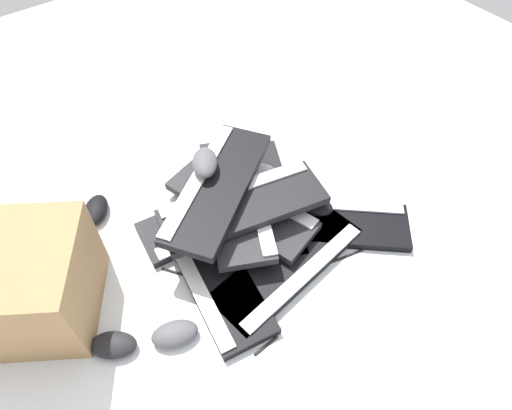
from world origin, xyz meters
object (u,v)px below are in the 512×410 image
at_px(mouse_3, 257,173).
at_px(cardboard_box, 31,283).
at_px(keyboard_3, 219,214).
at_px(mouse_4, 313,205).
at_px(mouse_5, 96,210).
at_px(keyboard_6, 236,198).
at_px(keyboard_7, 243,206).
at_px(keyboard_5, 241,204).
at_px(keyboard_8, 217,186).
at_px(mouse_0, 113,345).
at_px(mouse_1, 175,334).
at_px(keyboard_2, 264,198).
at_px(keyboard_4, 213,273).
at_px(mouse_2, 205,163).
at_px(keyboard_1, 329,222).
at_px(keyboard_0, 288,265).

relative_size(mouse_3, cardboard_box, 0.40).
bearing_deg(cardboard_box, keyboard_3, 87.80).
relative_size(mouse_4, mouse_5, 1.00).
relative_size(keyboard_6, keyboard_7, 1.00).
relative_size(keyboard_5, keyboard_8, 1.04).
bearing_deg(mouse_4, keyboard_6, -161.00).
height_order(mouse_0, mouse_3, mouse_3).
distance_m(mouse_1, cardboard_box, 0.35).
xyz_separation_m(keyboard_2, keyboard_5, (0.00, -0.08, 0.03)).
height_order(keyboard_3, keyboard_7, keyboard_7).
xyz_separation_m(keyboard_8, mouse_4, (0.16, 0.21, -0.08)).
bearing_deg(mouse_3, keyboard_4, 62.83).
height_order(keyboard_3, mouse_2, mouse_2).
relative_size(keyboard_4, keyboard_8, 1.02).
xyz_separation_m(keyboard_8, mouse_1, (0.24, -0.29, -0.11)).
distance_m(keyboard_6, mouse_1, 0.40).
bearing_deg(keyboard_7, keyboard_1, 56.61).
bearing_deg(keyboard_2, keyboard_3, -101.00).
bearing_deg(keyboard_8, keyboard_0, 11.19).
bearing_deg(mouse_3, cardboard_box, 30.60).
relative_size(keyboard_8, cardboard_box, 1.63).
height_order(keyboard_2, mouse_1, mouse_1).
relative_size(keyboard_7, cardboard_box, 1.68).
bearing_deg(keyboard_6, mouse_4, 51.78).
height_order(keyboard_3, mouse_1, mouse_1).
bearing_deg(keyboard_7, mouse_5, -133.55).
height_order(keyboard_8, mouse_2, mouse_2).
relative_size(keyboard_5, cardboard_box, 1.69).
bearing_deg(keyboard_6, keyboard_1, 45.21).
distance_m(keyboard_0, cardboard_box, 0.62).
bearing_deg(mouse_5, mouse_3, -76.47).
bearing_deg(keyboard_5, keyboard_1, 44.44).
bearing_deg(keyboard_8, mouse_5, -127.98).
bearing_deg(keyboard_1, keyboard_4, -99.25).
relative_size(keyboard_1, keyboard_8, 0.96).
bearing_deg(mouse_3, keyboard_5, 62.17).
xyz_separation_m(keyboard_1, mouse_2, (-0.27, -0.23, 0.16)).
bearing_deg(keyboard_7, keyboard_4, -63.66).
bearing_deg(keyboard_3, keyboard_8, 85.97).
height_order(keyboard_2, mouse_4, mouse_4).
bearing_deg(keyboard_3, keyboard_1, 48.42).
distance_m(keyboard_0, keyboard_3, 0.25).
bearing_deg(keyboard_2, keyboard_1, 27.31).
height_order(keyboard_0, mouse_1, mouse_1).
relative_size(keyboard_2, cardboard_box, 1.67).
bearing_deg(keyboard_0, keyboard_4, -119.82).
distance_m(keyboard_1, mouse_3, 0.26).
height_order(keyboard_1, keyboard_6, keyboard_6).
bearing_deg(cardboard_box, keyboard_8, 87.78).
distance_m(keyboard_8, cardboard_box, 0.50).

